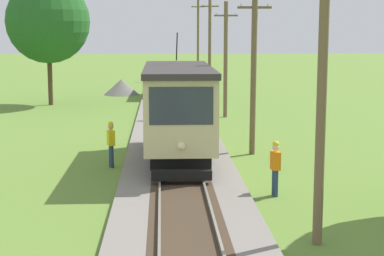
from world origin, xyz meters
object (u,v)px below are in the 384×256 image
(track_worker, at_px, (275,166))
(freight_car, at_px, (170,77))
(utility_pole_mid, at_px, (254,70))
(utility_pole_near_tram, at_px, (322,71))
(tree_left_near, at_px, (48,21))
(utility_pole_far, at_px, (226,58))
(gravel_pile, at_px, (121,87))
(red_tram, at_px, (178,108))
(second_worker, at_px, (111,142))
(utility_pole_distant, at_px, (210,44))
(utility_pole_horizon, at_px, (198,38))

(track_worker, bearing_deg, freight_car, -92.78)
(utility_pole_mid, bearing_deg, utility_pole_near_tram, -90.00)
(freight_car, height_order, tree_left_near, tree_left_near)
(utility_pole_far, relative_size, gravel_pile, 2.38)
(red_tram, relative_size, utility_pole_mid, 1.23)
(utility_pole_near_tram, distance_m, utility_pole_far, 22.70)
(red_tram, bearing_deg, utility_pole_far, 76.31)
(utility_pole_mid, height_order, second_worker, utility_pole_mid)
(utility_pole_distant, bearing_deg, tree_left_near, -153.33)
(utility_pole_near_tram, bearing_deg, utility_pole_horizon, 90.00)
(tree_left_near, bearing_deg, gravel_pile, 55.72)
(utility_pole_mid, distance_m, track_worker, 7.16)
(gravel_pile, distance_m, second_worker, 26.94)
(utility_pole_mid, distance_m, gravel_pile, 25.87)
(track_worker, relative_size, second_worker, 1.00)
(freight_car, height_order, track_worker, freight_car)
(utility_pole_far, height_order, second_worker, utility_pole_far)
(track_worker, bearing_deg, utility_pole_horizon, -98.69)
(utility_pole_mid, xyz_separation_m, track_worker, (-0.24, -6.68, -2.59))
(utility_pole_near_tram, height_order, tree_left_near, tree_left_near)
(utility_pole_horizon, height_order, tree_left_near, tree_left_near)
(utility_pole_horizon, xyz_separation_m, gravel_pile, (-7.04, -15.17, -3.72))
(freight_car, bearing_deg, utility_pole_horizon, 79.22)
(utility_pole_distant, height_order, gravel_pile, utility_pole_distant)
(gravel_pile, xyz_separation_m, track_worker, (6.80, -31.39, 0.36))
(utility_pole_distant, relative_size, utility_pole_horizon, 0.93)
(utility_pole_near_tram, bearing_deg, utility_pole_far, 90.00)
(utility_pole_near_tram, distance_m, gravel_pile, 36.80)
(tree_left_near, bearing_deg, second_worker, -74.13)
(tree_left_near, bearing_deg, freight_car, 31.32)
(utility_pole_near_tram, xyz_separation_m, second_worker, (-5.76, 9.02, -3.28))
(second_worker, bearing_deg, track_worker, -56.85)
(second_worker, bearing_deg, utility_pole_near_tram, -75.23)
(utility_pole_near_tram, relative_size, gravel_pile, 2.90)
(red_tram, height_order, utility_pole_far, utility_pole_far)
(freight_car, distance_m, tree_left_near, 10.64)
(gravel_pile, bearing_deg, utility_pole_far, -62.02)
(utility_pole_distant, height_order, utility_pole_horizon, utility_pole_horizon)
(second_worker, bearing_deg, utility_pole_mid, 3.04)
(utility_pole_near_tram, height_order, second_worker, utility_pole_near_tram)
(track_worker, bearing_deg, red_tram, -68.55)
(second_worker, bearing_deg, red_tram, -4.02)
(freight_car, distance_m, gravel_pile, 4.25)
(red_tram, height_order, utility_pole_horizon, utility_pole_horizon)
(freight_car, height_order, utility_pole_horizon, utility_pole_horizon)
(utility_pole_distant, bearing_deg, track_worker, -90.45)
(utility_pole_distant, xyz_separation_m, gravel_pile, (-7.04, 0.81, -3.44))
(track_worker, xyz_separation_m, second_worker, (-5.52, 4.48, 0.00))
(utility_pole_mid, bearing_deg, utility_pole_distant, 90.00)
(red_tram, height_order, utility_pole_near_tram, utility_pole_near_tram)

